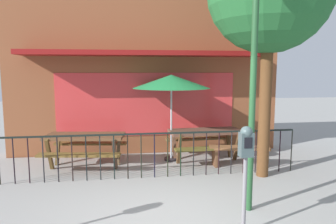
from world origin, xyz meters
TOP-DOWN VIEW (x-y plane):
  - ground at (0.00, 0.00)m, footprint 40.00×40.00m
  - pub_storefront at (0.00, 4.25)m, footprint 7.38×1.35m
  - patio_fence_front at (-0.00, 2.00)m, footprint 6.22×0.04m
  - picnic_table_left at (-1.54, 2.95)m, footprint 1.97×1.59m
  - picnic_table_right at (1.39, 3.12)m, footprint 1.87×1.46m
  - patio_umbrella at (0.55, 3.25)m, footprint 1.92×1.92m
  - patio_bench at (2.06, 2.49)m, footprint 1.43×0.56m
  - parking_meter_far at (1.01, -0.48)m, footprint 0.18×0.17m
  - street_lamp at (1.37, 0.22)m, footprint 0.28×0.28m

SIDE VIEW (x-z plane):
  - ground at x=0.00m, z-range 0.00..0.00m
  - patio_bench at x=2.06m, z-range 0.11..0.59m
  - picnic_table_left at x=-1.54m, z-range 0.21..1.01m
  - picnic_table_right at x=1.39m, z-range 0.21..1.01m
  - patio_fence_front at x=0.00m, z-range 0.18..1.14m
  - parking_meter_far at x=1.01m, z-range 0.41..1.93m
  - patio_umbrella at x=0.55m, z-range 0.90..3.06m
  - pub_storefront at x=0.00m, z-range -0.01..5.04m
  - street_lamp at x=1.37m, z-range 0.61..4.65m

